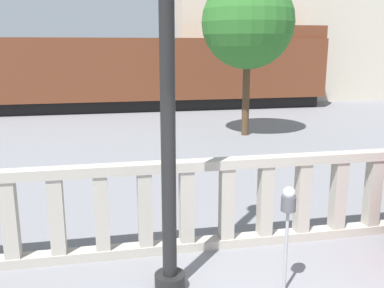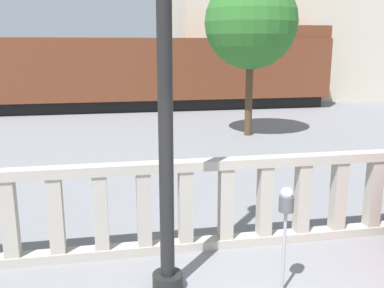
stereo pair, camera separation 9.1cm
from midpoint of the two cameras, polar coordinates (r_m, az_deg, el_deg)
name	(u,v)px [view 1 (the left image)]	position (r m, az deg, el deg)	size (l,w,h in m)	color
balustrade	(227,203)	(6.47, 4.23, -7.89)	(17.08, 0.24, 1.38)	#ADA599
lamppost	(167,33)	(4.86, -3.93, 14.50)	(0.40, 0.40, 5.70)	black
parking_meter	(288,208)	(5.26, 12.22, -8.30)	(0.18, 0.18, 1.37)	#99999E
train_near	(85,73)	(20.78, -14.23, 9.19)	(23.31, 3.03, 3.93)	black
building_block	(263,13)	(27.63, 9.29, 16.86)	(11.62, 8.83, 9.86)	beige
tree_left	(248,23)	(14.50, 7.29, 15.74)	(3.02, 3.02, 5.24)	#4C3823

